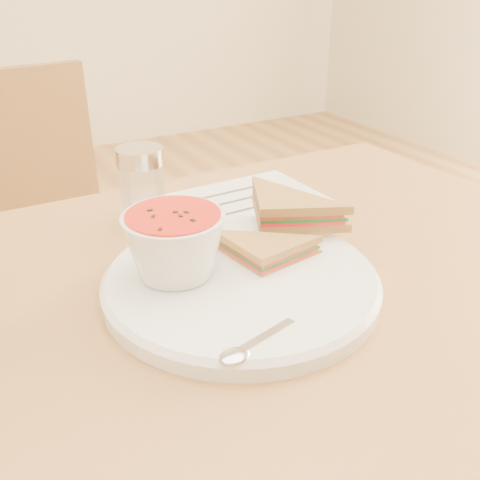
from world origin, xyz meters
TOP-DOWN VIEW (x-y plane):
  - chair_far at (-0.13, 0.56)m, footprint 0.44×0.44m
  - plate at (0.01, -0.01)m, footprint 0.40×0.40m
  - soup_bowl at (-0.06, 0.03)m, footprint 0.14×0.14m
  - sandwich_half_a at (0.02, -0.03)m, footprint 0.11×0.11m
  - sandwich_half_b at (0.06, 0.05)m, footprint 0.15×0.15m
  - spoon at (-0.02, -0.12)m, footprint 0.16×0.07m
  - paper_menu at (0.12, 0.19)m, footprint 0.28×0.21m
  - condiment_shaker at (-0.03, 0.20)m, footprint 0.08×0.08m

SIDE VIEW (x-z plane):
  - chair_far at x=-0.13m, z-range 0.00..0.89m
  - paper_menu at x=0.12m, z-range 0.75..0.75m
  - plate at x=0.01m, z-range 0.75..0.77m
  - spoon at x=-0.02m, z-range 0.77..0.77m
  - sandwich_half_a at x=0.02m, z-range 0.77..0.79m
  - sandwich_half_b at x=0.06m, z-range 0.78..0.81m
  - soup_bowl at x=-0.06m, z-range 0.77..0.84m
  - condiment_shaker at x=-0.03m, z-range 0.75..0.86m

